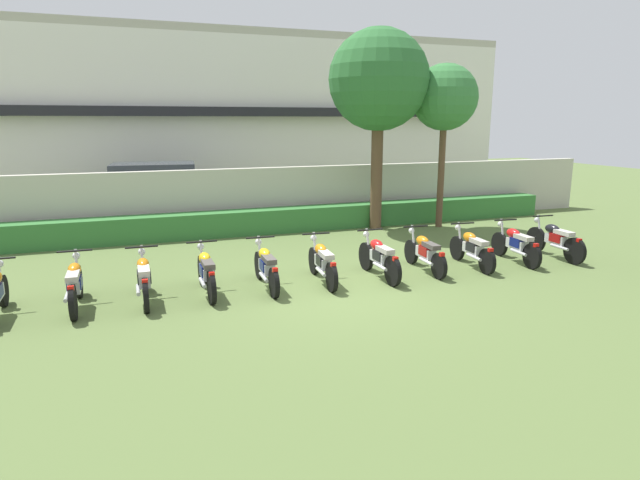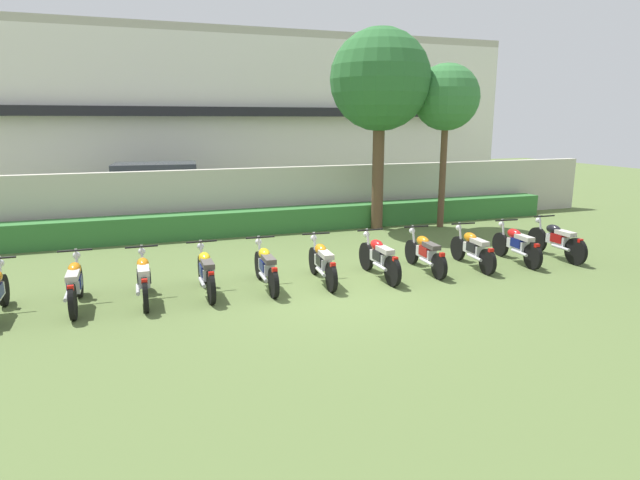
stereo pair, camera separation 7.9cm
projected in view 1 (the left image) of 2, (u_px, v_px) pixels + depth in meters
The scene contains 17 objects.
ground at pixel (337, 291), 10.55m from camera, with size 60.00×60.00×0.00m, color #566B38.
building at pixel (209, 117), 23.96m from camera, with size 25.90×6.50×6.90m.
compound_wall at pixel (256, 199), 16.46m from camera, with size 24.60×0.30×1.88m, color #BCB7A8.
hedge_row at pixel (262, 221), 15.95m from camera, with size 19.68×0.70×0.71m, color #337033.
parked_car at pixel (159, 191), 18.22m from camera, with size 4.67×2.47×1.89m.
tree_near_inspector at pixel (379, 81), 15.78m from camera, with size 2.99×2.99×5.96m.
tree_far_side at pixel (445, 98), 16.14m from camera, with size 1.99×1.99×4.98m.
motorcycle_in_row_1 at pixel (75, 284), 9.52m from camera, with size 0.60×1.89×0.96m.
motorcycle_in_row_2 at pixel (144, 278), 9.86m from camera, with size 0.60×1.82×0.96m.
motorcycle_in_row_3 at pixel (206, 272), 10.29m from camera, with size 0.60×1.82×0.97m.
motorcycle_in_row_4 at pixel (266, 266), 10.69m from camera, with size 0.60×1.92×0.95m.
motorcycle_in_row_5 at pixel (322, 262), 11.05m from camera, with size 0.60×1.91×0.95m.
motorcycle_in_row_6 at pixel (379, 257), 11.38m from camera, with size 0.60×1.91×0.97m.
motorcycle_in_row_7 at pixel (425, 252), 11.89m from camera, with size 0.60×1.89×0.94m.
motorcycle_in_row_8 at pixel (472, 248), 12.24m from camera, with size 0.60×1.87×0.95m.
motorcycle_in_row_9 at pixel (516, 244), 12.65m from camera, with size 0.60×1.87×0.95m.
motorcycle_in_row_10 at pixel (555, 239), 13.04m from camera, with size 0.60×1.96×0.98m.
Camera 1 is at (-3.79, -9.34, 3.30)m, focal length 30.05 mm.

